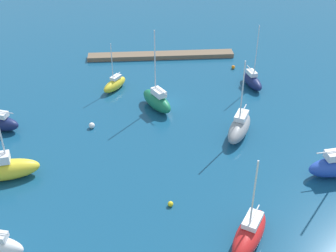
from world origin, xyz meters
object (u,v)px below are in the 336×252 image
Objects in this scene: pier_dock at (161,55)px; mooring_buoy_yellow at (171,204)px; sailboat_gray_lone_south at (239,127)px; mooring_buoy_orange at (233,67)px; mooring_buoy_white at (92,125)px; sailboat_green_inner_mooring at (157,100)px; sailboat_navy_mid_basin at (252,80)px; sailboat_yellow_near_pier at (115,84)px; sailboat_red_lone_north at (249,233)px; sailboat_yellow_off_beacon at (5,169)px.

pier_dock reaches higher than mooring_buoy_yellow.
sailboat_gray_lone_south is at bearing -128.02° from mooring_buoy_yellow.
mooring_buoy_white is (22.72, 16.85, 0.10)m from mooring_buoy_orange.
sailboat_green_inner_mooring is 20.65m from mooring_buoy_yellow.
sailboat_gray_lone_south is 18.33× the size of mooring_buoy_yellow.
sailboat_gray_lone_south is at bearing 109.19° from pier_dock.
sailboat_green_inner_mooring is (15.30, 5.79, 0.33)m from sailboat_navy_mid_basin.
pier_dock is 13.22m from mooring_buoy_orange.
mooring_buoy_yellow is (-0.43, 20.62, -1.08)m from sailboat_green_inner_mooring.
pier_dock is 38.42m from mooring_buoy_yellow.
mooring_buoy_orange is at bearing 142.53° from sailboat_yellow_near_pier.
sailboat_red_lone_north is 27.39m from sailboat_green_inner_mooring.
sailboat_navy_mid_basin is 39.28m from sailboat_yellow_off_beacon.
sailboat_green_inner_mooring is at bearing -82.63° from sailboat_navy_mid_basin.
sailboat_navy_mid_basin reaches higher than sailboat_yellow_near_pier.
mooring_buoy_white is at bearing -72.42° from sailboat_gray_lone_south.
sailboat_yellow_near_pier is at bearing 16.91° from mooring_buoy_orange.
pier_dock is 42.29× the size of mooring_buoy_orange.
sailboat_gray_lone_south is 0.93× the size of sailboat_green_inner_mooring.
sailboat_navy_mid_basin is 12.64× the size of mooring_buoy_white.
sailboat_yellow_off_beacon is at bearing -82.50° from sailboat_red_lone_north.
sailboat_navy_mid_basin is at bearing -172.63° from sailboat_gray_lone_south.
sailboat_green_inner_mooring reaches higher than mooring_buoy_yellow.
mooring_buoy_white reaches higher than mooring_buoy_orange.
mooring_buoy_yellow is (-6.72, 26.88, -0.65)m from sailboat_yellow_near_pier.
sailboat_green_inner_mooring is (-6.29, 6.26, 0.42)m from sailboat_yellow_near_pier.
mooring_buoy_orange is at bearing -156.98° from sailboat_red_lone_north.
sailboat_yellow_near_pier is at bearing -104.69° from mooring_buoy_white.
sailboat_green_inner_mooring is at bearing -99.65° from sailboat_gray_lone_south.
sailboat_yellow_off_beacon reaches higher than sailboat_green_inner_mooring.
sailboat_navy_mid_basin is at bearing -161.63° from sailboat_red_lone_north.
pier_dock is 24.76m from mooring_buoy_white.
mooring_buoy_yellow is at bearing 88.30° from pier_dock.
sailboat_yellow_near_pier is at bearing -104.59° from sailboat_navy_mid_basin.
sailboat_gray_lone_south is (-8.90, 25.57, 0.97)m from pier_dock.
mooring_buoy_white is (19.59, -3.24, -0.94)m from sailboat_gray_lone_south.
sailboat_yellow_off_beacon is at bearing 58.52° from pier_dock.
mooring_buoy_white is (10.69, 22.33, 0.03)m from pier_dock.
sailboat_yellow_near_pier reaches higher than mooring_buoy_yellow.
pier_dock is 2.18× the size of sailboat_green_inner_mooring.
mooring_buoy_orange is at bearing -111.80° from mooring_buoy_yellow.
sailboat_yellow_near_pier is at bearing -102.99° from sailboat_gray_lone_south.
sailboat_yellow_off_beacon is (25.95, -11.68, 0.18)m from sailboat_red_lone_north.
sailboat_green_inner_mooring reaches higher than sailboat_yellow_near_pier.
sailboat_navy_mid_basin is 17.04× the size of mooring_buoy_yellow.
mooring_buoy_yellow is at bearing 49.66° from sailboat_yellow_near_pier.
sailboat_red_lone_north is (2.78, 18.51, -0.12)m from sailboat_gray_lone_south.
sailboat_gray_lone_south reaches higher than mooring_buoy_orange.
sailboat_green_inner_mooring is 14.66× the size of mooring_buoy_white.
sailboat_yellow_near_pier is 20.80m from mooring_buoy_orange.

